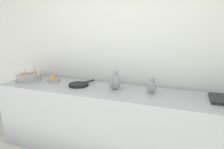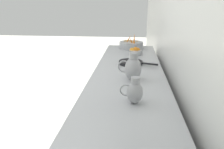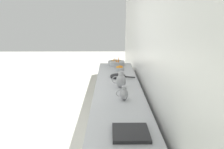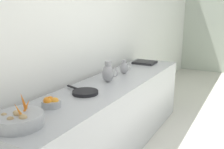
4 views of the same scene
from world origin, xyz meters
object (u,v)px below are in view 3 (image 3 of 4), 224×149
object	(u,v)px
vegetable_colander	(116,63)
metal_pitcher_short	(124,94)
orange_bowl	(120,68)
metal_pitcher_tall	(121,80)
skillet_on_counter	(118,76)

from	to	relation	value
vegetable_colander	metal_pitcher_short	size ratio (longest dim) A/B	1.91
orange_bowl	metal_pitcher_short	world-z (taller)	metal_pitcher_short
metal_pitcher_tall	orange_bowl	bearing A→B (deg)	-91.87
vegetable_colander	metal_pitcher_short	distance (m)	1.87
skillet_on_counter	metal_pitcher_tall	bearing A→B (deg)	91.96
metal_pitcher_short	skillet_on_counter	xyz separation A→B (m)	(0.03, -0.99, -0.07)
metal_pitcher_short	skillet_on_counter	size ratio (longest dim) A/B	0.44
vegetable_colander	metal_pitcher_tall	world-z (taller)	metal_pitcher_tall
vegetable_colander	skillet_on_counter	distance (m)	0.87
orange_bowl	metal_pitcher_tall	bearing A→B (deg)	88.13
metal_pitcher_tall	metal_pitcher_short	size ratio (longest dim) A/B	1.33
metal_pitcher_tall	metal_pitcher_short	xyz separation A→B (m)	(-0.01, 0.47, -0.03)
orange_bowl	skillet_on_counter	world-z (taller)	orange_bowl
vegetable_colander	metal_pitcher_tall	size ratio (longest dim) A/B	1.44
metal_pitcher_tall	metal_pitcher_short	distance (m)	0.47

